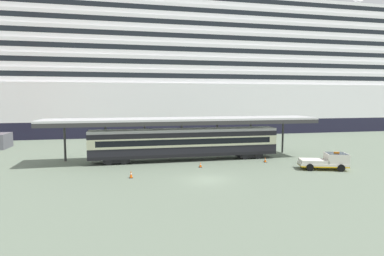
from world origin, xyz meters
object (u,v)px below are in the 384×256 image
at_px(traffic_cone_near, 131,174).
at_px(traffic_cone_far, 200,165).
at_px(train_carriage, 185,143).
at_px(traffic_cone_mid, 265,160).
at_px(quay_bollard, 306,162).
at_px(cruise_ship, 179,75).
at_px(service_truck, 328,161).

distance_m(traffic_cone_near, traffic_cone_far, 8.68).
distance_m(train_carriage, traffic_cone_far, 4.98).
relative_size(traffic_cone_mid, quay_bollard, 0.66).
distance_m(train_carriage, traffic_cone_near, 10.71).
distance_m(traffic_cone_mid, quay_bollard, 4.92).
bearing_deg(train_carriage, traffic_cone_near, -132.37).
distance_m(cruise_ship, train_carriage, 39.82).
relative_size(traffic_cone_far, quay_bollard, 0.63).
distance_m(cruise_ship, service_truck, 48.83).
xyz_separation_m(cruise_ship, train_carriage, (-5.60, -37.74, -11.42)).
bearing_deg(traffic_cone_near, train_carriage, 47.63).
height_order(traffic_cone_mid, quay_bollard, quay_bollard).
xyz_separation_m(cruise_ship, quay_bollard, (7.89, -44.09, -13.22)).
bearing_deg(traffic_cone_far, service_truck, -16.24).
bearing_deg(traffic_cone_mid, train_carriage, 161.01).
bearing_deg(quay_bollard, cruise_ship, 100.14).
bearing_deg(traffic_cone_far, train_carriage, 101.72).
relative_size(cruise_ship, service_truck, 32.15).
distance_m(cruise_ship, traffic_cone_mid, 43.37).
distance_m(service_truck, traffic_cone_near, 21.90).
distance_m(train_carriage, service_truck, 17.10).
bearing_deg(service_truck, train_carriage, 150.10).
bearing_deg(traffic_cone_far, traffic_cone_mid, 7.56).
bearing_deg(traffic_cone_far, quay_bollard, -8.54).
relative_size(cruise_ship, traffic_cone_mid, 280.58).
bearing_deg(service_truck, traffic_cone_mid, 134.83).
bearing_deg(train_carriage, traffic_cone_far, -78.28).
height_order(cruise_ship, service_truck, cruise_ship).
height_order(train_carriage, service_truck, train_carriage).
height_order(service_truck, quay_bollard, service_truck).
xyz_separation_m(train_carriage, service_truck, (14.78, -8.50, -1.32)).
xyz_separation_m(service_truck, traffic_cone_near, (-21.88, 0.72, -0.61)).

